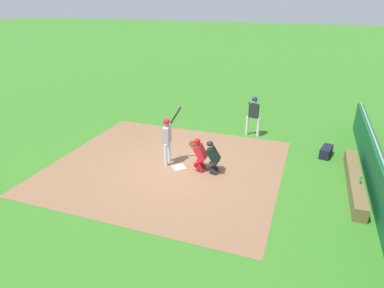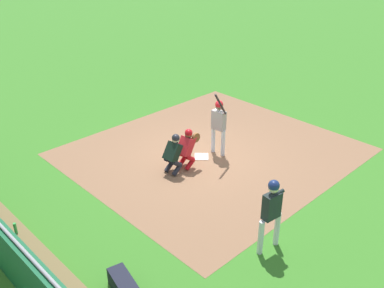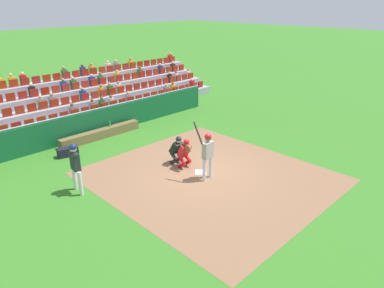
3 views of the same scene
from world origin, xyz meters
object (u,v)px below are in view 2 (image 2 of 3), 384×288
object	(u,v)px
catcher_crouching	(187,146)
equipment_duffel_bag	(123,285)
water_bottle_on_bench	(15,228)
on_deck_batter	(272,208)
dugout_bench	(32,252)
batter_at_plate	(219,121)
home_plate_umpire	(174,152)
home_plate_marker	(201,156)

from	to	relation	value
catcher_crouching	equipment_duffel_bag	bearing A→B (deg)	-58.01
water_bottle_on_bench	on_deck_batter	size ratio (longest dim) A/B	0.15
dugout_bench	equipment_duffel_bag	bearing A→B (deg)	21.42
batter_at_plate	home_plate_umpire	distance (m)	1.88
water_bottle_on_bench	on_deck_batter	bearing A→B (deg)	45.73
on_deck_batter	batter_at_plate	bearing A→B (deg)	146.97
home_plate_umpire	equipment_duffel_bag	world-z (taller)	home_plate_umpire
dugout_bench	on_deck_batter	distance (m)	5.41
batter_at_plate	home_plate_umpire	xyz separation A→B (m)	(-0.14, -1.81, -0.48)
dugout_bench	equipment_duffel_bag	world-z (taller)	dugout_bench
water_bottle_on_bench	equipment_duffel_bag	xyz separation A→B (m)	(2.79, 0.93, -0.38)
home_plate_marker	equipment_duffel_bag	world-z (taller)	equipment_duffel_bag
home_plate_umpire	water_bottle_on_bench	world-z (taller)	home_plate_umpire
catcher_crouching	on_deck_batter	xyz separation A→B (m)	(4.02, -1.26, 0.43)
home_plate_marker	catcher_crouching	size ratio (longest dim) A/B	0.35
home_plate_marker	dugout_bench	distance (m)	6.13
home_plate_marker	catcher_crouching	world-z (taller)	catcher_crouching
batter_at_plate	dugout_bench	distance (m)	6.71
water_bottle_on_bench	equipment_duffel_bag	bearing A→B (deg)	18.33
dugout_bench	on_deck_batter	world-z (taller)	on_deck_batter
catcher_crouching	home_plate_umpire	size ratio (longest dim) A/B	1.01
home_plate_marker	home_plate_umpire	xyz separation A→B (m)	(0.08, -1.27, 0.67)
dugout_bench	equipment_duffel_bag	distance (m)	2.38
catcher_crouching	water_bottle_on_bench	size ratio (longest dim) A/B	4.56
home_plate_marker	on_deck_batter	distance (m)	4.75
on_deck_batter	home_plate_umpire	bearing A→B (deg)	169.61
batter_at_plate	home_plate_umpire	world-z (taller)	batter_at_plate
batter_at_plate	catcher_crouching	xyz separation A→B (m)	(-0.09, -1.29, -0.45)
on_deck_batter	equipment_duffel_bag	bearing A→B (deg)	-111.06
home_plate_umpire	batter_at_plate	bearing A→B (deg)	85.66
on_deck_batter	home_plate_marker	bearing A→B (deg)	154.08
home_plate_marker	on_deck_batter	world-z (taller)	on_deck_batter
catcher_crouching	dugout_bench	distance (m)	5.39
dugout_bench	water_bottle_on_bench	distance (m)	0.69
catcher_crouching	on_deck_batter	bearing A→B (deg)	-17.43
equipment_duffel_bag	home_plate_marker	bearing A→B (deg)	132.19
water_bottle_on_bench	catcher_crouching	bearing A→B (deg)	89.98
batter_at_plate	water_bottle_on_bench	bearing A→B (deg)	-90.83
home_plate_marker	catcher_crouching	bearing A→B (deg)	-80.70
catcher_crouching	water_bottle_on_bench	world-z (taller)	catcher_crouching
equipment_duffel_bag	on_deck_batter	bearing A→B (deg)	81.97
equipment_duffel_bag	on_deck_batter	xyz separation A→B (m)	(1.23, 3.20, 0.94)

